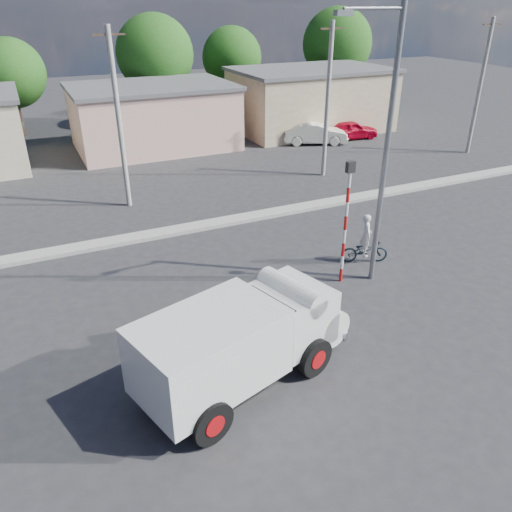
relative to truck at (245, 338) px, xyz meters
name	(u,v)px	position (x,y,z in m)	size (l,w,h in m)	color
ground_plane	(280,325)	(1.95, 1.78, -1.34)	(120.00, 120.00, 0.00)	#2B2B2D
median	(195,227)	(1.95, 9.78, -1.26)	(40.00, 0.80, 0.16)	#99968E
truck	(245,338)	(0.00, 0.00, 0.00)	(6.19, 3.69, 2.41)	black
bicycle	(364,251)	(6.77, 4.14, -0.88)	(0.61, 1.75, 0.92)	black
cyclist	(365,242)	(6.77, 4.14, -0.52)	(0.60, 0.39, 1.64)	silver
car_cream	(315,133)	(14.06, 19.88, -0.62)	(1.52, 4.37, 1.44)	silver
car_red	(351,130)	(17.12, 19.96, -0.69)	(1.52, 3.77, 1.29)	#B8041E
traffic_pole	(346,213)	(5.15, 3.28, 1.26)	(0.28, 0.18, 4.36)	red
streetlight	(383,142)	(6.09, 2.98, 3.63)	(2.34, 0.22, 9.00)	slate
building_row	(140,116)	(3.05, 23.78, 0.80)	(37.80, 7.30, 4.44)	#C2B792
tree_row	(151,57)	(5.71, 30.23, 3.66)	(43.62, 7.43, 8.42)	#38281E
utility_poles	(227,110)	(5.20, 13.78, 2.73)	(35.40, 0.24, 8.00)	#99968E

